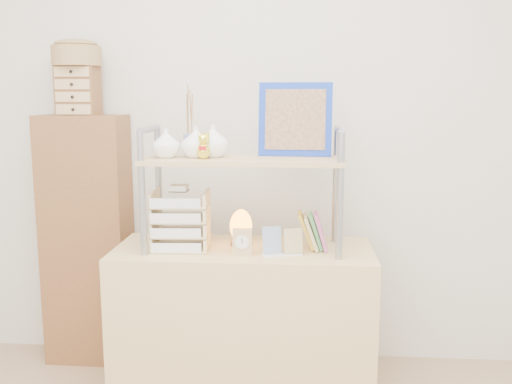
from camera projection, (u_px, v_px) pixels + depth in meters
room_shell at (216, 13)px, 1.70m from camera, size 3.42×3.41×2.61m
desk at (244, 324)px, 2.71m from camera, size 1.20×0.50×0.75m
cabinet at (88, 240)px, 3.09m from camera, size 0.45×0.25×1.35m
hutch at (234, 155)px, 2.60m from camera, size 0.90×0.34×0.76m
letter_tray at (180, 223)px, 2.62m from camera, size 0.26×0.25×0.30m
salt_lamp at (241, 227)px, 2.69m from camera, size 0.11×0.11×0.17m
desk_clock at (242, 242)px, 2.52m from camera, size 0.09×0.04×0.12m
postcard_stand at (282, 247)px, 2.53m from camera, size 0.19×0.10×0.13m
drawer_chest at (78, 91)px, 2.94m from camera, size 0.20×0.16×0.25m
woven_basket at (77, 56)px, 2.91m from camera, size 0.25×0.25×0.10m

